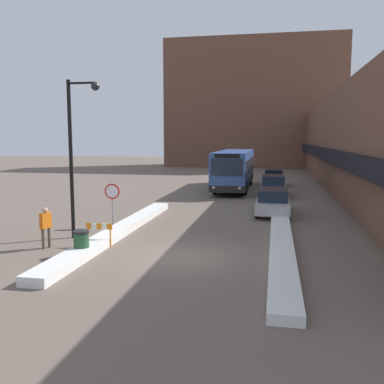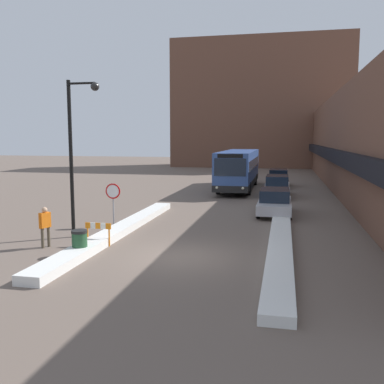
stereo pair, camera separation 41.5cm
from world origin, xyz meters
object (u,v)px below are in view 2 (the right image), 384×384
Objects in this scene: parked_car_middle at (277,186)px; pedestrian at (45,223)px; parked_car_back at (278,178)px; construction_barricade at (98,229)px; city_bus at (239,169)px; trash_bin at (80,243)px; stop_sign at (113,195)px; parked_car_front at (275,202)px; street_lamp at (76,142)px.

pedestrian reaches higher than parked_car_middle.
pedestrian is at bearing -109.93° from parked_car_back.
construction_barricade is (1.94, 0.68, -0.31)m from pedestrian.
parked_car_middle is at bearing -49.03° from city_bus.
parked_car_back is at bearing 73.82° from construction_barricade.
trash_bin is at bearing -99.28° from city_bus.
trash_bin is at bearing -105.41° from parked_car_back.
stop_sign is (-7.72, -12.83, 0.76)m from parked_car_middle.
pedestrian is 2.08m from construction_barricade.
construction_barricade is (-3.51, -20.42, -1.09)m from city_bus.
trash_bin reaches higher than construction_barricade.
stop_sign is at bearing 103.63° from construction_barricade.
parked_car_back is 25.64m from pedestrian.
trash_bin is 1.50m from construction_barricade.
pedestrian is (-5.45, -21.10, -0.77)m from city_bus.
parked_car_front is 4.25× the size of construction_barricade.
construction_barricade is at bearing -112.22° from parked_car_middle.
city_bus is 17.19m from stop_sign.
city_bus is 2.46× the size of parked_car_middle.
parked_car_middle is 5.13× the size of trash_bin.
stop_sign reaches higher than parked_car_back.
pedestrian is (-8.74, -9.53, 0.25)m from parked_car_front.
city_bus is 1.77× the size of street_lamp.
parked_car_middle reaches higher than trash_bin.
parked_car_back is (3.29, 3.00, -0.99)m from city_bus.
pedestrian is at bearing -132.54° from parked_car_front.
construction_barricade is (0.92, -3.81, -0.86)m from stop_sign.
construction_barricade is at bearing -99.75° from city_bus.
trash_bin is (0.85, -5.29, -1.05)m from stop_sign.
parked_car_back is 0.66× the size of street_lamp.
stop_sign reaches higher than parked_car_front.
parked_car_front is at bearing -19.25° from pedestrian.
parked_car_middle is at bearing -90.00° from parked_car_back.
pedestrian is at bearing -160.70° from construction_barricade.
parked_car_middle is at bearing -3.49° from pedestrian.
street_lamp is 7.11× the size of trash_bin.
street_lamp is 4.15× the size of pedestrian.
parked_car_back is 4.69× the size of trash_bin.
stop_sign is at bearing 10.47° from pedestrian.
city_bus is 12.07m from parked_car_front.
street_lamp is at bearing 8.85° from pedestrian.
parked_car_back is at bearing 69.61° from street_lamp.
parked_car_front is at bearing 56.40° from trash_bin.
parked_car_front is 0.69× the size of street_lamp.
pedestrian reaches higher than construction_barricade.
city_bus is at bearing -137.57° from parked_car_back.
stop_sign is (-7.72, -19.61, 0.77)m from parked_car_back.
street_lamp is 3.97m from construction_barricade.
street_lamp is (-0.53, -2.59, 2.63)m from stop_sign.
trash_bin is at bearing -110.75° from parked_car_middle.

